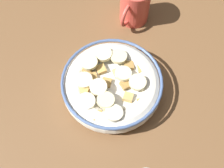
% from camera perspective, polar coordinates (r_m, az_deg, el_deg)
% --- Properties ---
extents(ground_plane, '(1.26, 1.26, 0.02)m').
position_cam_1_polar(ground_plane, '(0.59, -0.00, -1.78)').
color(ground_plane, brown).
extents(cereal_bowl, '(0.20, 0.20, 0.06)m').
position_cam_1_polar(cereal_bowl, '(0.56, -0.05, -0.19)').
color(cereal_bowl, silver).
rests_on(cereal_bowl, ground_plane).
extents(coffee_mug, '(0.10, 0.07, 0.09)m').
position_cam_1_polar(coffee_mug, '(0.65, 4.60, 15.75)').
color(coffee_mug, '#D84C3F').
rests_on(coffee_mug, ground_plane).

